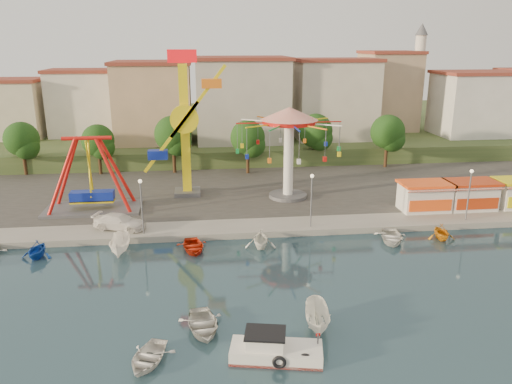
{
  "coord_description": "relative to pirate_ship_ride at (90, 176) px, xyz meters",
  "views": [
    {
      "loc": [
        -2.55,
        -31.69,
        17.83
      ],
      "look_at": [
        2.76,
        14.0,
        4.0
      ],
      "focal_mm": 35.0,
      "sensor_mm": 36.0,
      "label": 1
    }
  ],
  "objects": [
    {
      "name": "ground",
      "position": [
        14.01,
        -20.58,
        -4.39
      ],
      "size": [
        200.0,
        200.0,
        0.0
      ],
      "primitive_type": "plane",
      "color": "#142A39",
      "rests_on": "ground"
    },
    {
      "name": "quay_deck",
      "position": [
        14.01,
        41.42,
        -4.09
      ],
      "size": [
        200.0,
        100.0,
        0.6
      ],
      "primitive_type": "cube",
      "color": "#9E998E",
      "rests_on": "ground"
    },
    {
      "name": "asphalt_pad",
      "position": [
        14.01,
        9.42,
        -3.79
      ],
      "size": [
        90.0,
        28.0,
        0.01
      ],
      "primitive_type": "cube",
      "color": "#4C4944",
      "rests_on": "quay_deck"
    },
    {
      "name": "hill_terrace",
      "position": [
        14.01,
        46.42,
        -2.89
      ],
      "size": [
        200.0,
        60.0,
        3.0
      ],
      "primitive_type": "cube",
      "color": "#384C26",
      "rests_on": "ground"
    },
    {
      "name": "pirate_ship_ride",
      "position": [
        0.0,
        0.0,
        0.0
      ],
      "size": [
        10.0,
        5.0,
        8.0
      ],
      "color": "#59595E",
      "rests_on": "quay_deck"
    },
    {
      "name": "kamikaze_tower",
      "position": [
        10.26,
        4.47,
        4.1
      ],
      "size": [
        6.5,
        3.1,
        16.5
      ],
      "color": "#59595E",
      "rests_on": "quay_deck"
    },
    {
      "name": "wave_swinger",
      "position": [
        21.5,
        2.16,
        3.8
      ],
      "size": [
        11.6,
        11.6,
        10.4
      ],
      "color": "#59595E",
      "rests_on": "quay_deck"
    },
    {
      "name": "booth_left",
      "position": [
        35.11,
        -4.09,
        -2.23
      ],
      "size": [
        5.4,
        3.78,
        3.08
      ],
      "color": "white",
      "rests_on": "quay_deck"
    },
    {
      "name": "booth_mid",
      "position": [
        40.28,
        -4.09,
        -2.23
      ],
      "size": [
        5.4,
        3.78,
        3.08
      ],
      "color": "white",
      "rests_on": "quay_deck"
    },
    {
      "name": "lamp_post_1",
      "position": [
        6.01,
        -7.58,
        -1.29
      ],
      "size": [
        0.14,
        0.14,
        5.0
      ],
      "primitive_type": "cylinder",
      "color": "#59595E",
      "rests_on": "quay_deck"
    },
    {
      "name": "lamp_post_2",
      "position": [
        22.01,
        -7.58,
        -1.29
      ],
      "size": [
        0.14,
        0.14,
        5.0
      ],
      "primitive_type": "cylinder",
      "color": "#59595E",
      "rests_on": "quay_deck"
    },
    {
      "name": "lamp_post_3",
      "position": [
        38.01,
        -7.58,
        -1.29
      ],
      "size": [
        0.14,
        0.14,
        5.0
      ],
      "primitive_type": "cylinder",
      "color": "#59595E",
      "rests_on": "quay_deck"
    },
    {
      "name": "tree_0",
      "position": [
        -11.99,
        16.4,
        1.08
      ],
      "size": [
        4.6,
        4.6,
        7.19
      ],
      "color": "#382314",
      "rests_on": "quay_deck"
    },
    {
      "name": "tree_1",
      "position": [
        -1.99,
        15.66,
        0.81
      ],
      "size": [
        4.35,
        4.35,
        6.8
      ],
      "color": "#382314",
      "rests_on": "quay_deck"
    },
    {
      "name": "tree_2",
      "position": [
        8.01,
        15.23,
        1.52
      ],
      "size": [
        5.02,
        5.02,
        7.85
      ],
      "color": "#382314",
      "rests_on": "quay_deck"
    },
    {
      "name": "tree_3",
      "position": [
        18.01,
        13.78,
        1.16
      ],
      "size": [
        4.68,
        4.68,
        7.32
      ],
      "color": "#382314",
      "rests_on": "quay_deck"
    },
    {
      "name": "tree_4",
      "position": [
        28.01,
        16.77,
        1.35
      ],
      "size": [
        4.86,
        4.86,
        7.6
      ],
      "color": "#382314",
      "rests_on": "quay_deck"
    },
    {
      "name": "tree_5",
      "position": [
        38.01,
        14.96,
        1.31
      ],
      "size": [
        4.83,
        4.83,
        7.54
      ],
      "color": "#382314",
      "rests_on": "quay_deck"
    },
    {
      "name": "building_1",
      "position": [
        -7.32,
        30.8,
        2.92
      ],
      "size": [
        12.33,
        9.01,
        8.63
      ],
      "primitive_type": "cube",
      "color": "silver",
      "rests_on": "hill_terrace"
    },
    {
      "name": "building_2",
      "position": [
        5.82,
        31.38,
        4.22
      ],
      "size": [
        11.95,
        9.28,
        11.23
      ],
      "primitive_type": "cube",
      "color": "tan",
      "rests_on": "hill_terrace"
    },
    {
      "name": "building_3",
      "position": [
        19.61,
        28.22,
        3.2
      ],
      "size": [
        12.59,
        10.5,
        9.2
      ],
      "primitive_type": "cube",
      "color": "beige",
      "rests_on": "hill_terrace"
    },
    {
      "name": "building_4",
      "position": [
        33.08,
        31.62,
        3.22
      ],
      "size": [
        10.75,
        9.23,
        9.24
      ],
      "primitive_type": "cube",
      "color": "beige",
      "rests_on": "hill_terrace"
    },
    {
      "name": "building_5",
      "position": [
        46.38,
        29.75,
        4.21
      ],
      "size": [
        12.77,
        10.96,
        11.21
      ],
      "primitive_type": "cube",
      "color": "tan",
      "rests_on": "hill_terrace"
    },
    {
      "name": "building_6",
      "position": [
        58.16,
        28.19,
        4.78
      ],
      "size": [
        8.23,
        8.98,
        12.36
      ],
      "primitive_type": "cube",
      "color": "silver",
      "rests_on": "hill_terrace"
    },
    {
      "name": "minaret",
      "position": [
        50.01,
        33.42,
        8.15
      ],
      "size": [
        2.8,
        2.8,
        18.0
      ],
      "color": "silver",
      "rests_on": "hill_terrace"
    },
    {
      "name": "cabin_motorboat",
      "position": [
        15.42,
        -27.29,
        -3.89
      ],
      "size": [
        5.67,
        3.07,
        1.89
      ],
      "rotation": [
        0.0,
        0.0,
        -0.2
      ],
      "color": "white",
      "rests_on": "ground"
    },
    {
      "name": "rowboat_a",
      "position": [
        11.31,
        -23.84,
        -3.97
      ],
      "size": [
        3.41,
        4.41,
        0.84
      ],
      "primitive_type": "imported",
      "rotation": [
        0.0,
        0.0,
        0.13
      ],
      "color": "silver",
      "rests_on": "ground"
    },
    {
      "name": "rowboat_b",
      "position": [
        8.09,
        -26.88,
        -4.03
      ],
      "size": [
        3.54,
        4.17,
        0.73
      ],
      "primitive_type": "imported",
      "rotation": [
        0.0,
        0.0,
        -0.33
      ],
      "color": "white",
      "rests_on": "ground"
    },
    {
      "name": "skiff",
      "position": [
        18.69,
        -24.52,
        -3.6
      ],
      "size": [
        2.13,
        4.29,
        1.59
      ],
      "primitive_type": "imported",
      "rotation": [
        0.0,
        0.0,
        -0.15
      ],
      "color": "white",
      "rests_on": "ground"
    },
    {
      "name": "van",
      "position": [
        3.65,
        -6.11,
        -3.06
      ],
      "size": [
        5.42,
        3.53,
        1.46
      ],
      "primitive_type": "imported",
      "rotation": [
        0.0,
        0.0,
        1.25
      ],
      "color": "white",
      "rests_on": "quay_deck"
    },
    {
      "name": "moored_boat_1",
      "position": [
        -2.71,
        -10.78,
        -3.61
      ],
      "size": [
        2.93,
        3.28,
        1.56
      ],
      "primitive_type": "imported",
      "rotation": [
        0.0,
        0.0,
        -0.13
      ],
      "color": "#1341A7",
      "rests_on": "ground"
    },
    {
      "name": "moored_boat_2",
      "position": [
        4.32,
        -10.78,
        -3.57
      ],
      "size": [
        1.61,
        4.25,
        1.64
      ],
      "primitive_type": "imported",
      "rotation": [
        0.0,
        0.0,
        0.0
      ],
      "color": "white",
      "rests_on": "ground"
    },
    {
      "name": "moored_boat_3",
      "position": [
        10.63,
        -10.78,
        -4.0
      ],
      "size": [
        3.23,
        4.17,
        0.79
      ],
      "primitive_type": "imported",
      "rotation": [
        0.0,
        0.0,
        0.14
      ],
      "color": "red",
      "rests_on": "ground"
    },
    {
      "name": "moored_boat_4",
      "position": [
        16.69,
        -10.78,
        -3.54
      ],
      "size": [
        3.07,
        3.47,
        1.7
      ],
      "primitive_type": "imported",
      "rotation": [
        0.0,
        0.0,
        -0.09
      ],
      "color": "white",
      "rests_on": "ground"
    },
    {
      "name": "moored_boat_6",
      "position": [
        29.0,
        -10.78,
        -3.96
      ],
      "size": [
        3.95,
        4.78,
        0.86
      ],
      "primitive_type": "imported",
      "rotation": [
        0.0,
        0.0,
        -0.27
      ],
      "color": "white",
      "rests_on": "ground"
    },
    {
      "name": "moored_boat_7",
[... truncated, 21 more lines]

